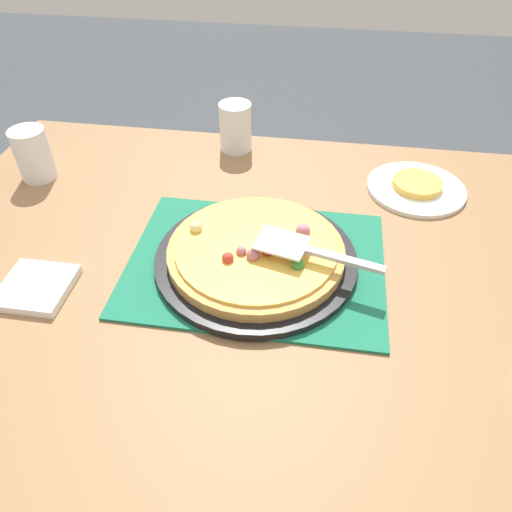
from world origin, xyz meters
TOP-DOWN VIEW (x-y plane):
  - ground_plane at (0.00, 0.00)m, footprint 8.00×8.00m
  - dining_table at (0.00, 0.00)m, footprint 1.40×1.00m
  - placemat at (0.00, 0.00)m, footprint 0.48×0.36m
  - pizza_pan at (0.00, 0.00)m, footprint 0.38×0.38m
  - pizza at (-0.00, 0.00)m, footprint 0.33×0.33m
  - plate_near_left at (-0.32, -0.30)m, footprint 0.22×0.22m
  - served_slice_left at (-0.32, -0.30)m, footprint 0.11×0.11m
  - cup_near at (0.55, -0.23)m, footprint 0.08×0.08m
  - cup_far at (0.12, -0.43)m, footprint 0.08×0.08m
  - pizza_server at (-0.09, 0.02)m, footprint 0.23×0.10m
  - napkin_stack at (0.38, 0.13)m, footprint 0.12×0.12m

SIDE VIEW (x-z plane):
  - ground_plane at x=0.00m, z-range 0.00..0.00m
  - dining_table at x=0.00m, z-range 0.27..1.02m
  - placemat at x=0.00m, z-range 0.75..0.76m
  - plate_near_left at x=-0.32m, z-range 0.75..0.76m
  - napkin_stack at x=0.38m, z-range 0.75..0.77m
  - pizza_pan at x=0.00m, z-range 0.76..0.77m
  - served_slice_left at x=-0.32m, z-range 0.76..0.78m
  - pizza at x=0.00m, z-range 0.76..0.81m
  - cup_near at x=0.55m, z-range 0.75..0.87m
  - cup_far at x=0.12m, z-range 0.75..0.87m
  - pizza_server at x=-0.09m, z-range 0.81..0.82m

